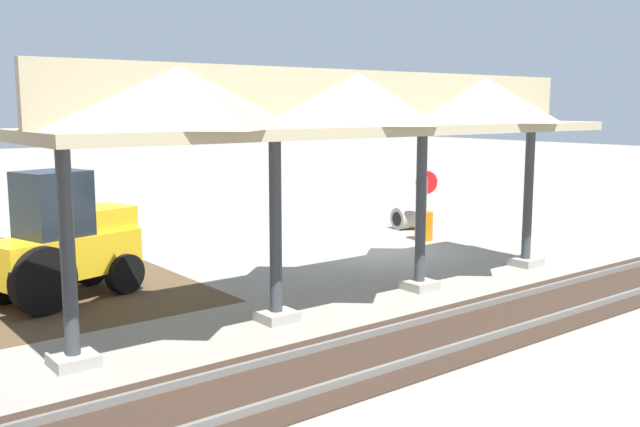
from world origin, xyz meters
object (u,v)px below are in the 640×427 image
stop_sign (426,189)px  traffic_barrel (424,226)px  concrete_pipe (410,218)px  backhoe (57,243)px

stop_sign → traffic_barrel: 1.57m
stop_sign → concrete_pipe: 1.52m
backhoe → traffic_barrel: bearing=-179.7°
stop_sign → backhoe: 12.28m
stop_sign → backhoe: (12.25, 0.84, -0.22)m
traffic_barrel → backhoe: bearing=0.3°
backhoe → traffic_barrel: backhoe is taller
concrete_pipe → traffic_barrel: 2.12m
concrete_pipe → backhoe: bearing=8.4°
stop_sign → traffic_barrel: size_ratio=2.31×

